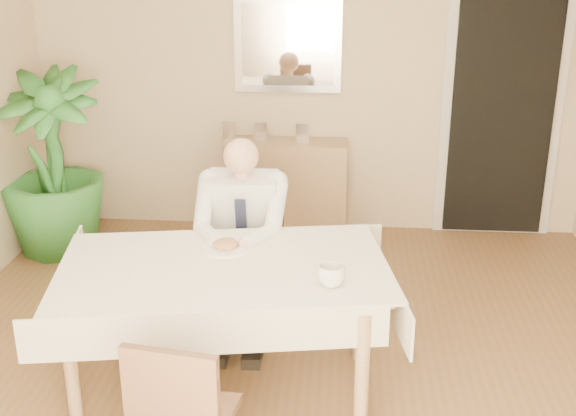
# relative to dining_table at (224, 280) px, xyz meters

# --- Properties ---
(room) EXTENTS (5.00, 5.02, 2.60)m
(room) POSITION_rel_dining_table_xyz_m (0.31, -0.00, 0.63)
(room) COLOR brown
(room) RESTS_ON ground
(doorway) EXTENTS (0.96, 0.07, 2.10)m
(doorway) POSITION_rel_dining_table_xyz_m (1.86, 2.46, 0.33)
(doorway) COLOR silver
(doorway) RESTS_ON ground
(mirror) EXTENTS (0.86, 0.04, 0.76)m
(mirror) POSITION_rel_dining_table_xyz_m (0.13, 2.46, 0.88)
(mirror) COLOR silver
(mirror) RESTS_ON room
(dining_table) EXTENTS (1.88, 1.30, 0.75)m
(dining_table) POSITION_rel_dining_table_xyz_m (0.00, 0.00, 0.00)
(dining_table) COLOR tan
(dining_table) RESTS_ON ground
(chair_far) EXTENTS (0.48, 0.48, 0.95)m
(chair_far) POSITION_rel_dining_table_xyz_m (-0.00, 0.89, -0.13)
(chair_far) COLOR #42291C
(chair_far) RESTS_ON ground
(chair_near) EXTENTS (0.46, 0.46, 0.85)m
(chair_near) POSITION_rel_dining_table_xyz_m (-0.05, -0.89, -0.19)
(chair_near) COLOR #42291C
(chair_near) RESTS_ON ground
(seated_man) EXTENTS (0.48, 0.72, 1.24)m
(seated_man) POSITION_rel_dining_table_xyz_m (-0.00, 0.59, 0.02)
(seated_man) COLOR white
(seated_man) RESTS_ON ground
(plate) EXTENTS (0.26, 0.26, 0.02)m
(plate) POSITION_rel_dining_table_xyz_m (-0.03, 0.20, 0.09)
(plate) COLOR white
(plate) RESTS_ON dining_table
(food) EXTENTS (0.14, 0.14, 0.06)m
(food) POSITION_rel_dining_table_xyz_m (-0.03, 0.20, 0.11)
(food) COLOR brown
(food) RESTS_ON dining_table
(knife) EXTENTS (0.01, 0.13, 0.01)m
(knife) POSITION_rel_dining_table_xyz_m (0.01, 0.14, 0.11)
(knife) COLOR silver
(knife) RESTS_ON dining_table
(fork) EXTENTS (0.01, 0.13, 0.01)m
(fork) POSITION_rel_dining_table_xyz_m (-0.07, 0.14, 0.11)
(fork) COLOR silver
(fork) RESTS_ON dining_table
(coffee_mug) EXTENTS (0.16, 0.16, 0.11)m
(coffee_mug) POSITION_rel_dining_table_xyz_m (0.56, -0.19, 0.14)
(coffee_mug) COLOR white
(coffee_mug) RESTS_ON dining_table
(sideboard) EXTENTS (0.99, 0.34, 0.80)m
(sideboard) POSITION_rel_dining_table_xyz_m (0.13, 2.32, -0.27)
(sideboard) COLOR tan
(sideboard) RESTS_ON ground
(photo_frame_left) EXTENTS (0.10, 0.02, 0.14)m
(photo_frame_left) POSITION_rel_dining_table_xyz_m (-0.35, 2.37, 0.20)
(photo_frame_left) COLOR silver
(photo_frame_left) RESTS_ON sideboard
(photo_frame_center) EXTENTS (0.10, 0.02, 0.14)m
(photo_frame_center) POSITION_rel_dining_table_xyz_m (-0.09, 2.38, 0.20)
(photo_frame_center) COLOR silver
(photo_frame_center) RESTS_ON sideboard
(photo_frame_right) EXTENTS (0.10, 0.02, 0.14)m
(photo_frame_right) POSITION_rel_dining_table_xyz_m (0.26, 2.34, 0.20)
(photo_frame_right) COLOR silver
(photo_frame_right) RESTS_ON sideboard
(potted_palm) EXTENTS (0.83, 0.83, 1.44)m
(potted_palm) POSITION_rel_dining_table_xyz_m (-1.64, 1.79, 0.05)
(potted_palm) COLOR #246023
(potted_palm) RESTS_ON ground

